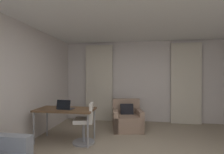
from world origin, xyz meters
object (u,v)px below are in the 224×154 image
object	(u,v)px
desk_chair	(85,125)
laptop	(65,107)
armchair	(127,119)
desk	(66,111)

from	to	relation	value
desk_chair	laptop	bearing A→B (deg)	-173.39
armchair	laptop	world-z (taller)	laptop
desk_chair	laptop	world-z (taller)	laptop
armchair	desk_chair	distance (m)	1.41
desk	desk_chair	xyz separation A→B (m)	(0.48, -0.03, -0.28)
armchair	desk	world-z (taller)	armchair
armchair	desk_chair	xyz separation A→B (m)	(-0.85, -1.13, 0.12)
armchair	desk_chair	size ratio (longest dim) A/B	1.07
desk_chair	laptop	size ratio (longest dim) A/B	2.55
armchair	desk_chair	world-z (taller)	desk_chair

